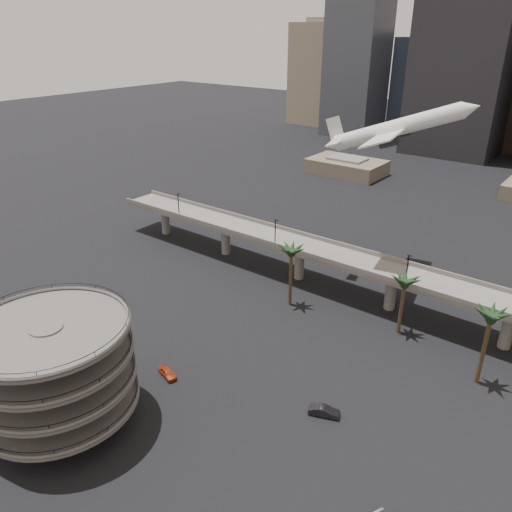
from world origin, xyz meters
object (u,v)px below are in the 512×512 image
Objects in this scene: overpass at (344,262)px; car_a at (167,373)px; car_b at (324,411)px; parking_ramp at (54,366)px; airborne_jet at (395,129)px.

overpass is 31.27× the size of car_a.
car_a is at bearing 86.11° from car_b.
parking_ramp is 19.13m from car_a.
airborne_jet is 64.62m from car_a.
overpass is at bearing -115.34° from airborne_jet.
overpass is at bearing 3.59° from car_b.
car_a is at bearing -101.48° from overpass.
airborne_jet is 7.47× the size of car_a.
car_a is 26.28m from car_b.
airborne_jet is 6.65× the size of car_b.
car_a is (4.32, 16.25, -9.13)m from parking_ramp.
car_b is (29.35, 24.24, -9.07)m from parking_ramp.
car_b is at bearing 39.55° from parking_ramp.
airborne_jet is (16.13, 70.59, 23.79)m from parking_ramp.
car_b is at bearing -84.31° from airborne_jet.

